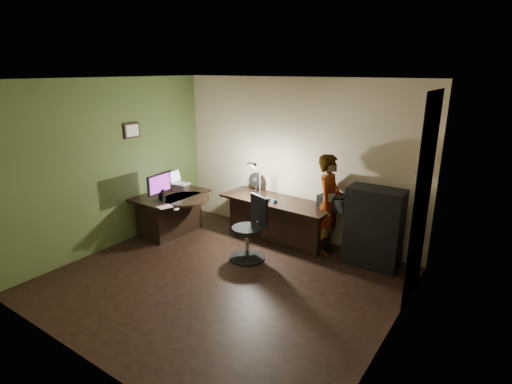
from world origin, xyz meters
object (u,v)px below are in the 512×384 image
Objects in this scene: cabinet at (374,228)px; monitor at (159,191)px; office_chair at (247,229)px; person at (329,204)px; desk_left at (172,214)px; desk_right at (276,220)px.

monitor is at bearing -161.17° from cabinet.
office_chair is 0.62× the size of person.
desk_left is 0.65× the size of desk_right.
person is at bearing 67.89° from office_chair.
cabinet is at bearing -102.35° from person.
desk_right is 1.23× the size of person.
cabinet is (1.63, 0.05, 0.23)m from desk_right.
cabinet is (3.33, 0.82, 0.23)m from desk_left.
desk_left is at bearing -153.24° from desk_right.
monitor is at bearing -149.16° from office_chair.
desk_left is 1.70m from office_chair.
cabinet reaches higher than desk_right.
office_chair is (-0.01, -0.84, 0.13)m from desk_right.
person reaches higher than monitor.
desk_right is 1.65m from cabinet.
desk_right is at bearing -179.08° from cabinet.
person is (0.89, 0.95, 0.30)m from office_chair.
cabinet is 2.32× the size of monitor.
office_chair is at bearing -88.31° from desk_right.
cabinet is at bearing 15.73° from monitor.
office_chair is at bearing 129.03° from person.
desk_right is at bearing 89.58° from person.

